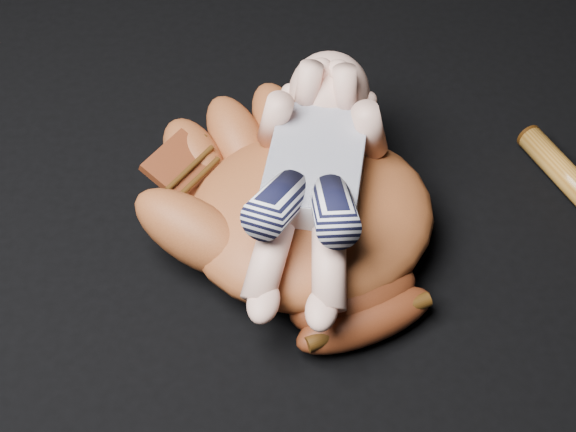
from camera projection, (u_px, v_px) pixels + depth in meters
The scene contains 2 objects.
baseball_glove at pixel (310, 207), 1.09m from camera, with size 0.39×0.45×0.14m, color brown, non-canonical shape.
newborn_baby at pixel (312, 177), 1.04m from camera, with size 0.18×0.40×0.16m, color #D69E8A, non-canonical shape.
Camera 1 is at (-0.20, -0.72, 0.88)m, focal length 55.00 mm.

